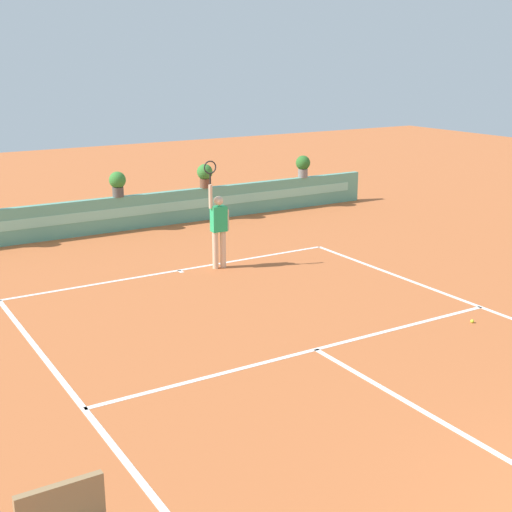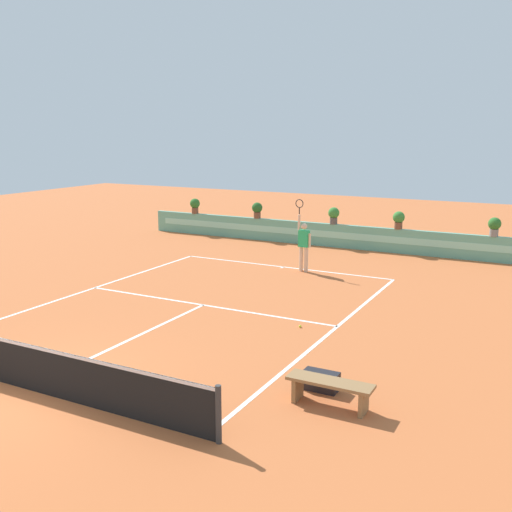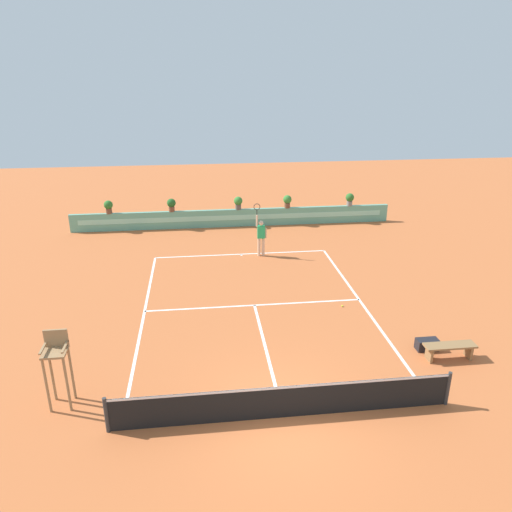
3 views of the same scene
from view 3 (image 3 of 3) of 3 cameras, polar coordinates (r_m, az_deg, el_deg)
ground_plane at (r=18.22m, az=-0.03°, el=-6.37°), size 60.00×60.00×0.00m
court_lines at (r=18.85m, az=-0.29°, el=-5.36°), size 8.32×11.94×0.01m
net at (r=12.93m, az=3.29°, el=-16.59°), size 8.92×0.10×1.00m
back_wall_barrier at (r=27.66m, az=-2.61°, el=4.49°), size 18.00×0.21×1.00m
umpire_chair at (r=13.88m, az=-22.30°, el=-11.28°), size 0.60×0.60×2.14m
bench_courtside at (r=16.33m, az=21.76°, el=-10.03°), size 1.60×0.44×0.51m
gear_bag at (r=16.70m, az=19.43°, el=-9.75°), size 0.70×0.36×0.36m
tennis_player at (r=23.03m, az=0.59°, el=2.49°), size 0.62×0.24×2.58m
tennis_ball_near_baseline at (r=18.74m, az=10.10°, el=-5.79°), size 0.07×0.07×0.07m
potted_plant_far_right at (r=28.68m, az=10.94°, el=6.62°), size 0.48×0.48×0.72m
potted_plant_far_left at (r=27.78m, az=-16.92°, el=5.62°), size 0.48×0.48×0.72m
potted_plant_left at (r=27.39m, az=-9.89°, el=6.01°), size 0.48×0.48×0.72m
potted_plant_right at (r=27.80m, az=3.69°, el=6.51°), size 0.48×0.48×0.72m
potted_plant_centre at (r=27.43m, az=-2.10°, el=6.34°), size 0.48×0.48×0.72m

